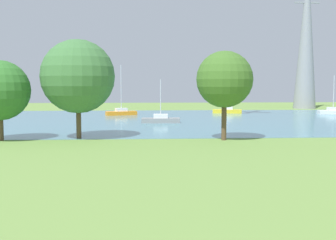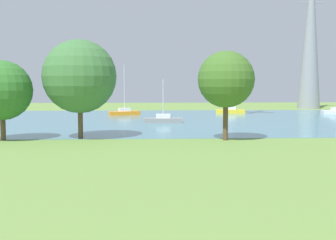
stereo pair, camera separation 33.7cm
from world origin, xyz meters
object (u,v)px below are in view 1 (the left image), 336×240
(sailboat_gray, at_px, (161,119))
(electricity_pylon, at_px, (306,33))
(sailboat_orange, at_px, (121,112))
(tree_west_far, at_px, (0,90))
(tree_east_far, at_px, (78,76))
(sailboat_yellow, at_px, (227,111))
(tree_east_near, at_px, (224,80))
(sailboat_white, at_px, (333,111))

(sailboat_gray, xyz_separation_m, electricity_pylon, (30.13, 29.27, 14.48))
(sailboat_orange, xyz_separation_m, tree_west_far, (-8.95, -28.84, 3.88))
(tree_east_far, distance_m, electricity_pylon, 58.88)
(sailboat_yellow, distance_m, tree_east_near, 34.11)
(sailboat_white, relative_size, tree_east_far, 0.71)
(sailboat_gray, height_order, electricity_pylon, electricity_pylon)
(tree_west_far, relative_size, tree_east_near, 0.90)
(sailboat_orange, xyz_separation_m, tree_east_near, (10.49, -29.72, 4.82))
(tree_west_far, height_order, tree_east_far, tree_east_far)
(sailboat_gray, distance_m, tree_east_far, 17.43)
(tree_west_far, bearing_deg, sailboat_gray, 46.78)
(sailboat_yellow, distance_m, tree_west_far, 41.82)
(sailboat_yellow, height_order, tree_east_far, tree_east_far)
(sailboat_yellow, xyz_separation_m, sailboat_gray, (-11.90, -16.63, -0.02))
(sailboat_yellow, bearing_deg, sailboat_orange, -169.33)
(sailboat_gray, relative_size, tree_east_far, 0.62)
(sailboat_white, relative_size, tree_east_near, 0.81)
(electricity_pylon, bearing_deg, sailboat_orange, -155.97)
(sailboat_yellow, distance_m, sailboat_gray, 20.45)
(electricity_pylon, bearing_deg, sailboat_yellow, -145.26)
(sailboat_yellow, xyz_separation_m, tree_east_far, (-19.91, -31.24, 5.11))
(sailboat_yellow, relative_size, sailboat_orange, 0.91)
(sailboat_gray, relative_size, electricity_pylon, 0.18)
(tree_east_near, relative_size, electricity_pylon, 0.26)
(tree_east_far, bearing_deg, sailboat_orange, 85.15)
(sailboat_white, relative_size, sailboat_gray, 1.15)
(sailboat_yellow, bearing_deg, sailboat_gray, -125.60)
(sailboat_white, xyz_separation_m, tree_west_far, (-43.37, -29.21, 3.90))
(sailboat_yellow, relative_size, electricity_pylon, 0.24)
(sailboat_white, bearing_deg, sailboat_gray, -154.56)
(sailboat_orange, xyz_separation_m, tree_east_far, (-2.37, -27.93, 5.10))
(sailboat_white, height_order, tree_east_far, tree_east_far)
(sailboat_orange, height_order, tree_east_near, sailboat_orange)
(sailboat_white, xyz_separation_m, sailboat_yellow, (-16.89, 2.93, 0.01))
(electricity_pylon, bearing_deg, sailboat_gray, -135.83)
(tree_east_far, height_order, tree_east_near, tree_east_far)
(sailboat_gray, distance_m, tree_east_near, 17.78)
(sailboat_yellow, height_order, tree_east_near, tree_east_near)
(tree_east_far, bearing_deg, electricity_pylon, 49.01)
(tree_west_far, distance_m, electricity_pylon, 64.15)
(tree_east_far, bearing_deg, sailboat_white, 37.57)
(sailboat_orange, height_order, electricity_pylon, electricity_pylon)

